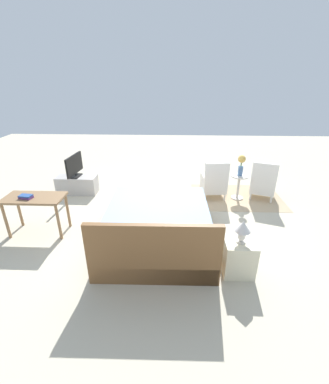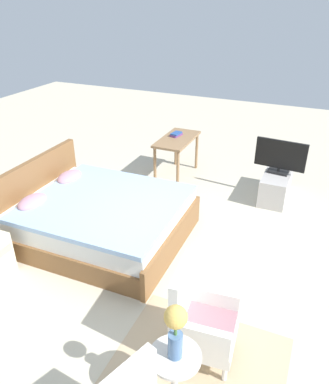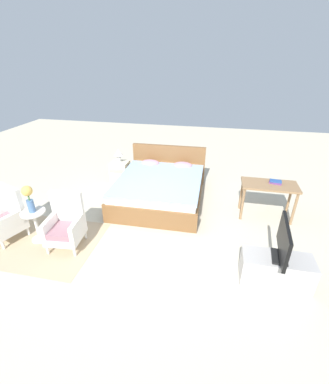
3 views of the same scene
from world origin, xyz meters
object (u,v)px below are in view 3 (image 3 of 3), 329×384
Objects in this scene: armchair_by_window_left at (7,218)px; nightstand at (120,172)px; side_table at (36,222)px; table_lamp at (118,154)px; bed at (161,188)px; tv_stand at (276,270)px; armchair_by_window_right at (66,225)px; tv_flatscreen at (284,242)px; flower_vase at (28,196)px; vanity_desk at (269,189)px; book_stack at (276,182)px.

armchair_by_window_left is 2.80m from nightstand.
side_table is at bearing -102.41° from nightstand.
armchair_by_window_left is 1.72× the size of nightstand.
nightstand is 0.48m from table_lamp.
bed is at bearing -30.39° from table_lamp.
nightstand reaches higher than tv_stand.
table_lamp is (-0.01, 2.56, 0.37)m from armchair_by_window_right.
tv_stand is (3.34, -2.72, -0.53)m from table_lamp.
tv_stand is at bearing -39.21° from nightstand.
table_lamp is 4.31m from tv_flatscreen.
bed is at bearing 136.50° from tv_stand.
table_lamp is at bearing 66.39° from armchair_by_window_left.
armchair_by_window_right is 3.35m from tv_flatscreen.
armchair_by_window_right is 1.18× the size of tv_flatscreen.
tv_stand is at bearing -43.50° from bed.
vanity_desk is at bearing 21.91° from flower_vase.
book_stack is (4.65, 1.67, 0.37)m from armchair_by_window_left.
nightstand is at bearing 77.59° from flower_vase.
tv_flatscreen is at bearing -39.19° from nightstand.
tv_stand is at bearing -95.92° from book_stack.
bed is 2.24m from vanity_desk.
flower_vase reaches higher than tv_flatscreen.
side_table is 0.56× the size of vanity_desk.
tv_flatscreen reaches higher than table_lamp.
armchair_by_window_right is 3.34m from tv_stand.
armchair_by_window_right is 3.73× the size of book_stack.
tv_stand is (2.11, -2.01, -0.08)m from bed.
armchair_by_window_right is 3.91m from book_stack.
bed reaches higher than armchair_by_window_right.
bed reaches higher than armchair_by_window_left.
side_table is 0.60× the size of tv_stand.
bed is 2.10× the size of vanity_desk.
flower_vase is at bearing 0.00° from side_table.
bed is at bearing 38.24° from armchair_by_window_left.
side_table is 1.22× the size of flower_vase.
book_stack is at bearing 22.11° from side_table.
book_stack reaches higher than nightstand.
bed is 2.27× the size of tv_stand.
armchair_by_window_left is (-2.35, -1.85, 0.09)m from bed.
armchair_by_window_right is 2.79× the size of table_lamp.
table_lamp is at bearing 77.59° from flower_vase.
bed reaches higher than nightstand.
tv_flatscreen is at bearing -2.01° from armchair_by_window_left.
tv_stand is 0.49m from tv_flatscreen.
armchair_by_window_right is at bearing 0.16° from armchair_by_window_left.
nightstand is at bearing 140.81° from tv_flatscreen.
armchair_by_window_left is 4.83m from vanity_desk.
tv_flatscreen is (3.90, -0.16, -0.16)m from flower_vase.
side_table is (-1.79, -1.84, 0.07)m from bed.
book_stack is (0.10, 0.06, 0.14)m from vanity_desk.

